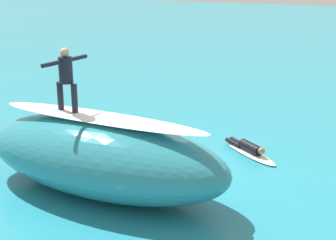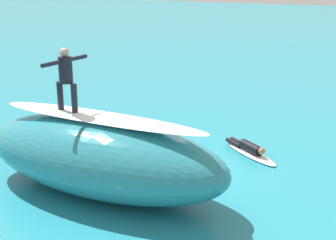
# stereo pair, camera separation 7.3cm
# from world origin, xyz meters

# --- Properties ---
(ground_plane) EXTENTS (120.00, 120.00, 0.00)m
(ground_plane) POSITION_xyz_m (0.00, 0.00, 0.00)
(ground_plane) COLOR teal
(wave_crest) EXTENTS (7.04, 3.28, 1.96)m
(wave_crest) POSITION_xyz_m (0.70, 1.64, 0.98)
(wave_crest) COLOR teal
(wave_crest) RESTS_ON ground_plane
(wave_foam_lip) EXTENTS (5.87, 1.43, 0.08)m
(wave_foam_lip) POSITION_xyz_m (0.70, 1.64, 2.00)
(wave_foam_lip) COLOR white
(wave_foam_lip) RESTS_ON wave_crest
(surfboard_riding) EXTENTS (1.96, 0.85, 0.08)m
(surfboard_riding) POSITION_xyz_m (1.66, 1.56, 2.00)
(surfboard_riding) COLOR yellow
(surfboard_riding) RESTS_ON wave_crest
(surfer_riding) EXTENTS (0.63, 1.50, 1.60)m
(surfer_riding) POSITION_xyz_m (1.66, 1.56, 2.97)
(surfer_riding) COLOR black
(surfer_riding) RESTS_ON surfboard_riding
(surfboard_paddling) EXTENTS (2.11, 1.85, 0.09)m
(surfboard_paddling) POSITION_xyz_m (-2.18, -2.35, 0.04)
(surfboard_paddling) COLOR silver
(surfboard_paddling) RESTS_ON ground_plane
(surfer_paddling) EXTENTS (1.47, 1.26, 0.31)m
(surfer_paddling) POSITION_xyz_m (-2.08, -2.43, 0.22)
(surfer_paddling) COLOR black
(surfer_paddling) RESTS_ON surfboard_paddling
(buoy_marker) EXTENTS (0.77, 0.77, 1.31)m
(buoy_marker) POSITION_xyz_m (3.79, 0.25, 0.39)
(buoy_marker) COLOR yellow
(buoy_marker) RESTS_ON ground_plane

